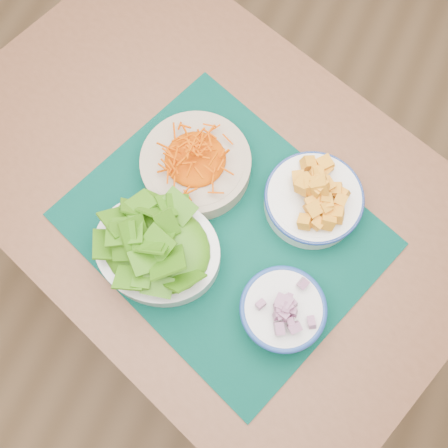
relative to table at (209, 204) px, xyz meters
name	(u,v)px	position (x,y,z in m)	size (l,w,h in m)	color
ground	(178,228)	(-0.18, 0.08, -0.63)	(4.00, 4.00, 0.00)	#99714A
table	(209,204)	(0.00, 0.00, 0.00)	(1.23, 1.00, 0.75)	brown
placemat	(224,229)	(0.07, -0.07, 0.12)	(0.53, 0.43, 0.00)	#002B23
carrot_bowl	(196,163)	(-0.03, 0.01, 0.16)	(0.26, 0.26, 0.08)	tan
squash_bowl	(314,197)	(0.20, 0.04, 0.16)	(0.20, 0.20, 0.09)	white
lettuce_bowl	(157,248)	(-0.02, -0.16, 0.16)	(0.24, 0.21, 0.10)	white
onion_bowl	(283,309)	(0.22, -0.17, 0.16)	(0.16, 0.16, 0.08)	white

